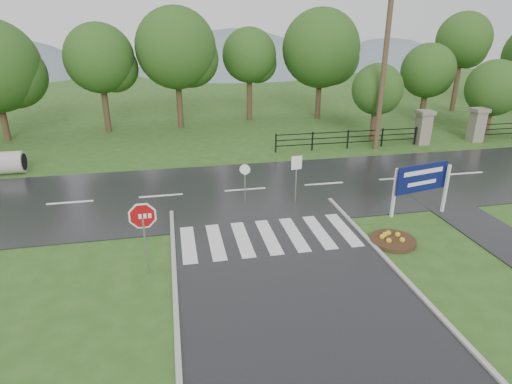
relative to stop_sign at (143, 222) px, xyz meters
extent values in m
plane|color=#2C541C|center=(4.37, -3.40, -1.83)|extent=(120.00, 120.00, 0.00)
cube|color=black|center=(4.37, 6.60, -1.83)|extent=(90.00, 8.00, 0.04)
cube|color=#28282B|center=(12.87, 0.60, -1.83)|extent=(2.20, 11.00, 0.04)
cube|color=silver|center=(1.37, 1.60, -1.77)|extent=(0.50, 2.80, 0.02)
cube|color=silver|center=(2.37, 1.60, -1.77)|extent=(0.50, 2.80, 0.02)
cube|color=silver|center=(3.37, 1.60, -1.77)|extent=(0.50, 2.80, 0.02)
cube|color=silver|center=(4.37, 1.60, -1.77)|extent=(0.50, 2.80, 0.02)
cube|color=silver|center=(5.37, 1.60, -1.77)|extent=(0.50, 2.80, 0.02)
cube|color=silver|center=(6.37, 1.60, -1.77)|extent=(0.50, 2.80, 0.02)
cube|color=silver|center=(7.37, 1.60, -1.77)|extent=(0.50, 2.80, 0.02)
cube|color=gray|center=(17.37, 12.60, -0.83)|extent=(0.80, 0.80, 2.00)
cube|color=#6B6659|center=(17.37, 12.60, 0.29)|extent=(1.00, 1.00, 0.24)
cube|color=gray|center=(21.37, 12.60, -0.83)|extent=(0.80, 0.80, 2.00)
cube|color=#6B6659|center=(21.37, 12.60, 0.29)|extent=(1.00, 1.00, 0.24)
cube|color=black|center=(12.12, 12.60, -1.43)|extent=(9.50, 0.05, 0.05)
cube|color=black|center=(12.12, 12.60, -1.08)|extent=(9.50, 0.05, 0.05)
cube|color=black|center=(12.12, 12.60, -0.73)|extent=(9.50, 0.05, 0.05)
cube|color=black|center=(7.37, 12.60, -1.23)|extent=(0.08, 0.08, 1.20)
cube|color=black|center=(16.87, 12.60, -1.23)|extent=(0.08, 0.08, 1.20)
cube|color=black|center=(21.87, 12.60, -1.23)|extent=(0.08, 0.08, 1.20)
sphere|color=slate|center=(-23.63, 61.60, -16.23)|extent=(40.00, 40.00, 40.00)
sphere|color=slate|center=(12.37, 61.60, -19.11)|extent=(48.00, 48.00, 48.00)
sphere|color=slate|center=(40.37, 61.60, -14.79)|extent=(36.00, 36.00, 36.00)
cylinder|color=#9E9B93|center=(-7.45, 11.60, -1.23)|extent=(1.30, 1.20, 1.20)
cube|color=#939399|center=(0.00, 0.00, -0.86)|extent=(0.06, 0.06, 1.95)
cylinder|color=white|center=(0.00, 0.01, 0.21)|extent=(1.17, 0.06, 1.17)
cylinder|color=#A50B11|center=(0.00, 0.00, 0.21)|extent=(1.02, 0.07, 1.02)
cube|color=silver|center=(9.82, 2.40, -0.77)|extent=(0.13, 0.13, 2.13)
cube|color=silver|center=(12.17, 2.40, -0.77)|extent=(0.13, 0.13, 2.13)
cube|color=#0B124B|center=(10.99, 2.40, -0.18)|extent=(2.52, 0.60, 1.17)
cube|color=white|center=(10.99, 2.37, 0.09)|extent=(1.98, 0.44, 0.19)
cube|color=white|center=(10.99, 2.37, -0.39)|extent=(1.46, 0.32, 0.16)
cylinder|color=#332111|center=(8.77, 0.31, -1.75)|extent=(1.66, 1.66, 0.17)
cube|color=#939399|center=(6.28, 4.58, -0.79)|extent=(0.04, 0.04, 2.09)
cube|color=white|center=(6.28, 4.56, 0.09)|extent=(0.49, 0.10, 0.61)
cylinder|color=#939399|center=(4.02, 4.68, -0.92)|extent=(0.05, 0.05, 1.83)
cylinder|color=white|center=(4.02, 4.66, -0.10)|extent=(0.44, 0.16, 0.46)
cylinder|color=#473523|center=(13.84, 12.10, 2.95)|extent=(0.32, 0.32, 9.57)
cylinder|color=#3D2B1C|center=(14.58, 14.10, -0.39)|extent=(0.43, 0.43, 2.90)
sphere|color=#224916|center=(14.58, 14.10, 1.64)|extent=(3.35, 3.35, 3.35)
cylinder|color=#3D2B1C|center=(23.41, 14.10, -0.46)|extent=(0.45, 0.45, 2.76)
sphere|color=#224916|center=(23.41, 14.10, 1.47)|extent=(3.87, 3.87, 3.87)
camera|label=1|loc=(1.05, -12.36, 5.74)|focal=30.00mm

